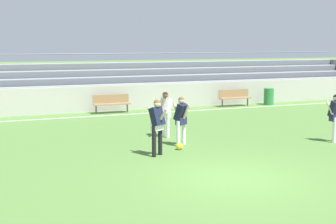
% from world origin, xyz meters
% --- Properties ---
extents(ground_plane, '(160.00, 160.00, 0.00)m').
position_xyz_m(ground_plane, '(0.00, 0.00, 0.00)').
color(ground_plane, '#517A38').
extents(field_line_sideline, '(44.00, 0.12, 0.01)m').
position_xyz_m(field_line_sideline, '(0.00, 11.17, 0.00)').
color(field_line_sideline, white).
rests_on(field_line_sideline, ground).
extents(sideline_wall, '(48.00, 0.16, 1.29)m').
position_xyz_m(sideline_wall, '(0.00, 12.57, 0.65)').
color(sideline_wall, '#BCB7AD').
rests_on(sideline_wall, ground).
extents(bleacher_stand, '(27.37, 3.74, 2.81)m').
position_xyz_m(bleacher_stand, '(3.59, 15.12, 1.21)').
color(bleacher_stand, '#B2B2B7').
rests_on(bleacher_stand, ground).
extents(bench_near_wall_gap, '(1.80, 0.40, 0.90)m').
position_xyz_m(bench_near_wall_gap, '(6.74, 11.89, 0.55)').
color(bench_near_wall_gap, '#99754C').
rests_on(bench_near_wall_gap, ground).
extents(bench_centre_sideline, '(1.80, 0.40, 0.90)m').
position_xyz_m(bench_centre_sideline, '(-0.11, 11.89, 0.55)').
color(bench_centre_sideline, '#99754C').
rests_on(bench_centre_sideline, ground).
extents(trash_bin, '(0.54, 0.54, 0.92)m').
position_xyz_m(trash_bin, '(8.82, 11.73, 0.46)').
color(trash_bin, '#2D7F3D').
rests_on(trash_bin, ground).
extents(player_dark_wide_left, '(0.51, 0.70, 1.72)m').
position_xyz_m(player_dark_wide_left, '(-0.98, 2.90, 1.03)').
color(player_dark_wide_left, black).
rests_on(player_dark_wide_left, ground).
extents(player_dark_on_ball, '(0.53, 0.65, 1.63)m').
position_xyz_m(player_dark_on_ball, '(0.26, 3.97, 0.97)').
color(player_dark_on_ball, white).
rests_on(player_dark_on_ball, ground).
extents(player_dark_wide_right, '(0.45, 0.52, 1.66)m').
position_xyz_m(player_dark_wide_right, '(5.43, 2.56, 0.99)').
color(player_dark_wide_right, white).
rests_on(player_dark_wide_right, ground).
extents(player_white_overlapping, '(0.63, 0.53, 1.66)m').
position_xyz_m(player_white_overlapping, '(0.26, 5.43, 0.99)').
color(player_white_overlapping, white).
rests_on(player_white_overlapping, ground).
extents(soccer_ball, '(0.22, 0.22, 0.22)m').
position_xyz_m(soccer_ball, '(-0.03, 3.39, 0.11)').
color(soccer_ball, yellow).
rests_on(soccer_ball, ground).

